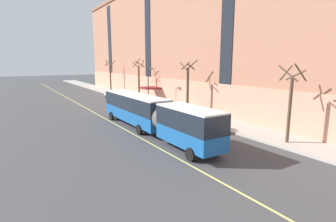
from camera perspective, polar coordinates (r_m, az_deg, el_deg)
name	(u,v)px	position (r m, az deg, el deg)	size (l,w,h in m)	color
ground_plane	(148,130)	(28.11, -4.29, -4.10)	(260.00, 260.00, 0.00)	#424244
sidewalk	(196,116)	(35.20, 6.07, -1.00)	(4.42, 160.00, 0.15)	#ADA89E
apartment_facade	(260,32)	(38.30, 19.44, 15.96)	(15.20, 110.00, 22.20)	#B2755B
city_bus	(150,113)	(26.47, -3.89, -0.40)	(2.82, 19.74, 3.59)	#19569E
parked_car_champagne_0	(171,112)	(33.97, 0.65, -0.15)	(2.07, 4.44, 1.56)	#BCAD89
parked_car_champagne_1	(206,122)	(28.25, 8.35, -2.48)	(1.95, 4.73, 1.56)	#BCAD89
parked_car_white_2	(113,95)	(52.62, -11.89, 3.47)	(2.02, 4.79, 1.56)	silver
parked_car_silver_3	(147,105)	(39.75, -4.56, 1.40)	(2.10, 4.85, 1.56)	#B7B7BC
street_tree_near_corner	(290,103)	(24.89, 25.05, 1.63)	(2.07, 2.02, 6.89)	brown
street_tree_mid_block	(188,87)	(35.24, 4.31, 5.29)	(1.98, 1.90, 7.29)	brown
street_tree_far_uptown	(139,80)	(48.02, -6.35, 6.82)	(1.94, 1.79, 7.68)	brown
street_tree_far_downtown	(110,76)	(61.88, -12.45, 7.40)	(2.15, 1.78, 7.62)	brown
street_lamp	(149,82)	(42.37, -4.20, 6.30)	(0.36, 1.48, 6.11)	#2D2D30
lane_centerline	(120,126)	(29.94, -10.51, -3.33)	(0.16, 140.00, 0.01)	#E0D66B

